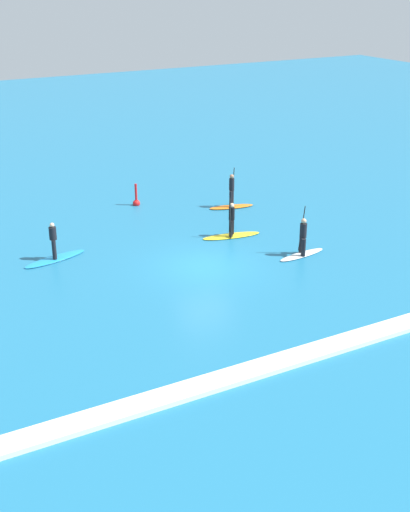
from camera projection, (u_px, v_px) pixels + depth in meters
name	position (u px, v px, depth m)	size (l,w,h in m)	color
ground_plane	(205.00, 266.00, 30.51)	(120.00, 120.00, 0.00)	#1E6B93
surfer_on_orange_board	(232.00, 199.00, 37.85)	(2.60, 1.18, 2.26)	orange
surfer_on_white_board	(302.00, 245.00, 31.46)	(2.64, 0.87, 2.36)	white
surfer_on_blue_board	(54.00, 251.00, 31.06)	(3.21, 1.55, 1.78)	#1E8CD1
surfer_on_yellow_board	(231.00, 229.00, 33.76)	(3.06, 1.25, 2.08)	yellow
marker_buoy	(136.00, 201.00, 38.34)	(0.41, 0.41, 1.33)	red
wave_crest	(321.00, 350.00, 23.66)	(23.23, 0.90, 0.18)	white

